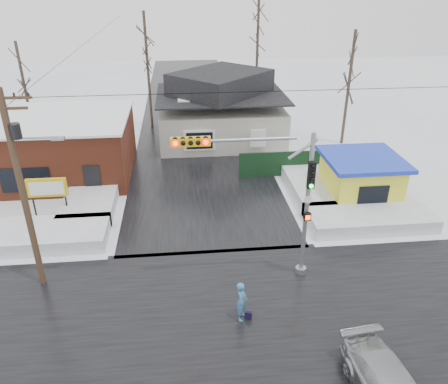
{
  "coord_description": "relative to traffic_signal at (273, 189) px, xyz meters",
  "views": [
    {
      "loc": [
        -1.35,
        -13.38,
        12.79
      ],
      "look_at": [
        0.64,
        5.95,
        3.0
      ],
      "focal_mm": 35.0,
      "sensor_mm": 36.0,
      "label": 1
    }
  ],
  "objects": [
    {
      "name": "ground",
      "position": [
        -2.43,
        -2.97,
        -4.54
      ],
      "size": [
        120.0,
        120.0,
        0.0
      ],
      "primitive_type": "plane",
      "color": "white",
      "rests_on": "ground"
    },
    {
      "name": "road_ns",
      "position": [
        -2.43,
        -2.97,
        -4.53
      ],
      "size": [
        10.0,
        120.0,
        0.02
      ],
      "primitive_type": "cube",
      "color": "black",
      "rests_on": "ground"
    },
    {
      "name": "road_ew",
      "position": [
        -2.43,
        -2.97,
        -4.53
      ],
      "size": [
        120.0,
        10.0,
        0.02
      ],
      "primitive_type": "cube",
      "color": "black",
      "rests_on": "ground"
    },
    {
      "name": "snowbank_nw",
      "position": [
        -11.43,
        4.03,
        -4.14
      ],
      "size": [
        7.0,
        3.0,
        0.8
      ],
      "primitive_type": "cube",
      "color": "white",
      "rests_on": "ground"
    },
    {
      "name": "snowbank_ne",
      "position": [
        6.57,
        4.03,
        -4.14
      ],
      "size": [
        7.0,
        3.0,
        0.8
      ],
      "primitive_type": "cube",
      "color": "white",
      "rests_on": "ground"
    },
    {
      "name": "snowbank_nside_w",
      "position": [
        -9.43,
        9.03,
        -4.14
      ],
      "size": [
        3.0,
        8.0,
        0.8
      ],
      "primitive_type": "cube",
      "color": "white",
      "rests_on": "ground"
    },
    {
      "name": "snowbank_nside_e",
      "position": [
        4.57,
        9.03,
        -4.14
      ],
      "size": [
        3.0,
        8.0,
        0.8
      ],
      "primitive_type": "cube",
      "color": "white",
      "rests_on": "ground"
    },
    {
      "name": "traffic_signal",
      "position": [
        0.0,
        0.0,
        0.0
      ],
      "size": [
        6.05,
        0.68,
        7.0
      ],
      "color": "gray",
      "rests_on": "ground"
    },
    {
      "name": "utility_pole",
      "position": [
        -10.36,
        0.53,
        0.57
      ],
      "size": [
        3.15,
        0.44,
        9.0
      ],
      "color": "#382619",
      "rests_on": "ground"
    },
    {
      "name": "brick_building",
      "position": [
        -13.43,
        13.03,
        -2.46
      ],
      "size": [
        12.2,
        8.2,
        4.12
      ],
      "color": "brown",
      "rests_on": "ground"
    },
    {
      "name": "marquee_sign",
      "position": [
        -11.43,
        6.53,
        -2.62
      ],
      "size": [
        2.2,
        0.21,
        2.55
      ],
      "color": "black",
      "rests_on": "ground"
    },
    {
      "name": "house",
      "position": [
        -0.43,
        19.03,
        -1.92
      ],
      "size": [
        10.4,
        8.4,
        5.76
      ],
      "color": "beige",
      "rests_on": "ground"
    },
    {
      "name": "kiosk",
      "position": [
        7.07,
        7.03,
        -3.08
      ],
      "size": [
        4.6,
        4.6,
        2.88
      ],
      "color": "#F6F736",
      "rests_on": "ground"
    },
    {
      "name": "fence",
      "position": [
        4.07,
        11.03,
        -3.64
      ],
      "size": [
        8.0,
        0.12,
        1.8
      ],
      "primitive_type": "cube",
      "color": "black",
      "rests_on": "ground"
    },
    {
      "name": "tree_far_left",
      "position": [
        -6.43,
        23.03,
        3.41
      ],
      "size": [
        3.0,
        3.0,
        10.0
      ],
      "color": "#332821",
      "rests_on": "ground"
    },
    {
      "name": "tree_far_mid",
      "position": [
        3.57,
        25.03,
        5.0
      ],
      "size": [
        3.0,
        3.0,
        12.0
      ],
      "color": "#332821",
      "rests_on": "ground"
    },
    {
      "name": "tree_far_right",
      "position": [
        9.57,
        17.03,
        2.62
      ],
      "size": [
        3.0,
        3.0,
        9.0
      ],
      "color": "#332821",
      "rests_on": "ground"
    },
    {
      "name": "tree_far_west",
      "position": [
        -16.43,
        21.03,
        1.82
      ],
      "size": [
        3.0,
        3.0,
        8.0
      ],
      "color": "#332821",
      "rests_on": "ground"
    },
    {
      "name": "pedestrian",
      "position": [
        -1.67,
        -2.73,
        -3.65
      ],
      "size": [
        0.59,
        0.74,
        1.78
      ],
      "primitive_type": "imported",
      "rotation": [
        0.0,
        0.0,
        1.3
      ],
      "color": "teal",
      "rests_on": "ground"
    },
    {
      "name": "shopping_bag",
      "position": [
        -1.38,
        -2.8,
        -4.36
      ],
      "size": [
        0.3,
        0.21,
        0.35
      ],
      "primitive_type": "cube",
      "rotation": [
        0.0,
        0.0,
        -0.37
      ],
      "color": "black",
      "rests_on": "ground"
    }
  ]
}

